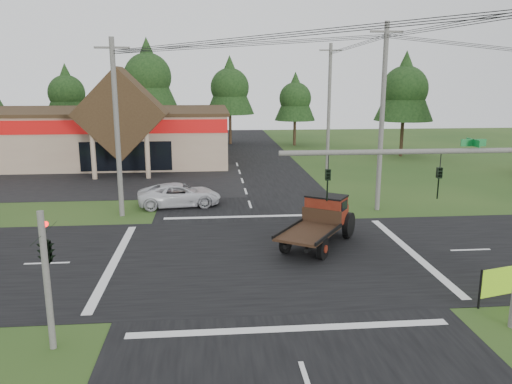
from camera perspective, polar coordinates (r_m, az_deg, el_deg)
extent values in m
plane|color=#254418|center=(23.62, 1.22, -7.41)|extent=(120.00, 120.00, 0.00)
cube|color=black|center=(23.61, 1.22, -7.39)|extent=(12.00, 120.00, 0.02)
cube|color=black|center=(23.61, 1.22, -7.38)|extent=(120.00, 12.00, 0.02)
cube|color=black|center=(43.38, -20.46, 1.14)|extent=(28.00, 14.00, 0.02)
cube|color=tan|center=(54.04, -19.73, 6.02)|extent=(30.00, 15.00, 5.00)
cube|color=#3A2717|center=(53.84, -19.94, 8.71)|extent=(30.40, 15.40, 0.30)
cube|color=#B60E0E|center=(46.66, -22.15, 6.86)|extent=(30.00, 0.12, 1.20)
cube|color=#3A2717|center=(44.26, -15.10, 8.64)|extent=(7.78, 4.00, 7.78)
cylinder|color=tan|center=(43.37, -18.10, 3.98)|extent=(0.40, 0.40, 4.00)
cylinder|color=tan|center=(42.61, -12.31, 4.18)|extent=(0.40, 0.40, 4.00)
cube|color=black|center=(45.62, -14.62, 3.97)|extent=(8.00, 0.08, 2.60)
cylinder|color=#595651|center=(15.86, 17.15, 4.43)|extent=(8.00, 0.16, 0.16)
imported|color=black|center=(16.43, 20.15, 0.95)|extent=(0.16, 0.20, 1.00)
imported|color=black|center=(15.27, 8.19, 0.76)|extent=(0.16, 0.20, 1.00)
cube|color=#0C6626|center=(16.69, 23.60, 5.19)|extent=(0.80, 0.04, 0.22)
cylinder|color=#595651|center=(16.47, -22.78, -9.43)|extent=(0.20, 0.20, 4.40)
imported|color=black|center=(16.17, -23.03, -4.23)|extent=(0.53, 2.48, 1.00)
sphere|color=#FF0C0C|center=(16.26, -22.93, -3.40)|extent=(0.18, 0.18, 0.18)
cylinder|color=#595651|center=(30.66, -15.61, 6.88)|extent=(0.30, 0.30, 10.50)
cube|color=#595651|center=(30.58, -16.14, 15.57)|extent=(2.00, 0.12, 0.12)
cylinder|color=#595651|center=(31.90, 14.19, 8.07)|extent=(0.30, 0.30, 11.50)
cube|color=#595651|center=(31.93, 14.72, 17.32)|extent=(2.00, 0.12, 0.12)
cylinder|color=#595651|center=(45.33, 8.33, 9.41)|extent=(0.30, 0.30, 11.20)
cube|color=#595651|center=(45.33, 8.54, 15.73)|extent=(2.00, 0.12, 0.12)
cylinder|color=#332316|center=(66.68, -20.51, 6.45)|extent=(0.36, 0.36, 3.50)
cone|color=black|center=(66.39, -20.85, 10.78)|extent=(5.60, 5.60, 6.60)
sphere|color=black|center=(66.40, -20.83, 10.53)|extent=(4.40, 4.40, 4.40)
cylinder|color=#332316|center=(63.74, -12.01, 7.20)|extent=(0.36, 0.36, 4.55)
cone|color=black|center=(63.47, -12.29, 13.10)|extent=(7.28, 7.28, 8.58)
sphere|color=black|center=(63.47, -12.28, 12.75)|extent=(5.72, 5.72, 5.72)
cylinder|color=#332316|center=(64.38, -2.96, 7.20)|extent=(0.36, 0.36, 3.85)
cone|color=black|center=(64.08, -3.02, 12.15)|extent=(6.16, 6.16, 7.26)
sphere|color=black|center=(64.08, -3.01, 11.85)|extent=(4.84, 4.84, 4.84)
cylinder|color=#332316|center=(63.25, 4.43, 6.76)|extent=(0.36, 0.36, 3.15)
cone|color=black|center=(62.94, 4.50, 10.88)|extent=(5.04, 5.04, 5.94)
sphere|color=black|center=(62.95, 4.50, 10.63)|extent=(3.96, 3.96, 3.96)
cylinder|color=#332316|center=(56.26, 16.31, 5.90)|extent=(0.36, 0.36, 3.85)
cone|color=black|center=(55.92, 16.67, 11.56)|extent=(6.16, 6.16, 7.26)
sphere|color=black|center=(55.93, 16.65, 11.22)|extent=(4.84, 4.84, 4.84)
imported|color=silver|center=(33.08, -8.74, -0.31)|extent=(5.62, 3.10, 1.49)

